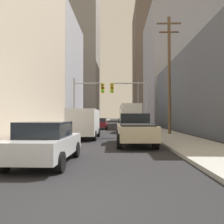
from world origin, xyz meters
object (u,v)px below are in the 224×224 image
Objects in this scene: city_bus at (129,115)px; sedan_silver at (46,142)px; sedan_maroon at (100,124)px; cargo_van_white at (84,122)px; traffic_signal_near_left at (87,96)px; pickup_truck_beige at (135,129)px; traffic_signal_near_right at (131,95)px; sedan_grey at (126,125)px.

city_bus is 2.74× the size of sedan_silver.
cargo_van_white is at bearing -90.79° from sedan_maroon.
city_bus is at bearing 61.26° from traffic_signal_near_left.
city_bus reaches higher than cargo_van_white.
sedan_silver is 0.70× the size of traffic_signal_near_left.
city_bus is 2.12× the size of pickup_truck_beige.
traffic_signal_near_right reaches higher than city_bus.
city_bus is 9.94m from sedan_grey.
cargo_van_white is 8.92m from traffic_signal_near_right.
pickup_truck_beige is at bearing -92.10° from traffic_signal_near_right.
traffic_signal_near_left is at bearing 92.66° from sedan_silver.
sedan_silver is 1.00× the size of sedan_maroon.
sedan_silver is 0.70× the size of traffic_signal_near_right.
sedan_maroon is (-3.27, 6.75, 0.00)m from sedan_grey.
sedan_silver is (-4.27, -26.23, -1.16)m from city_bus.
sedan_grey is 3.40m from traffic_signal_near_right.
city_bus reaches higher than sedan_silver.
city_bus is at bearing 37.16° from sedan_maroon.
city_bus is 1.93× the size of traffic_signal_near_left.
sedan_silver is at bearing -87.34° from traffic_signal_near_left.
traffic_signal_near_right is at bearing 45.34° from sedan_grey.
sedan_maroon is 0.71× the size of traffic_signal_near_right.
traffic_signal_near_left is 4.86m from traffic_signal_near_right.
traffic_signal_near_right reaches higher than cargo_van_white.
cargo_van_white is 13.60m from sedan_maroon.
sedan_maroon is at bearing 101.27° from pickup_truck_beige.
pickup_truck_beige is 12.45m from traffic_signal_near_left.
cargo_van_white is 1.24× the size of sedan_silver.
sedan_grey is (3.46, 16.39, 0.00)m from sedan_silver.
pickup_truck_beige is 0.91× the size of traffic_signal_near_left.
city_bus is 1.93× the size of traffic_signal_near_right.
traffic_signal_near_left is at bearing 111.63° from pickup_truck_beige.
traffic_signal_near_left and traffic_signal_near_right have the same top height.
sedan_maroon is at bearing 122.21° from traffic_signal_near_right.
pickup_truck_beige is 1.04× the size of cargo_van_white.
traffic_signal_near_right reaches higher than sedan_silver.
traffic_signal_near_left reaches higher than sedan_grey.
city_bus is at bearing 80.75° from sedan_silver.
traffic_signal_near_left is at bearing 171.85° from sedan_grey.
sedan_grey is 0.71× the size of traffic_signal_near_right.
traffic_signal_near_left is (-0.80, 7.45, 2.74)m from cargo_van_white.
sedan_silver is (-3.66, -5.79, -0.16)m from pickup_truck_beige.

